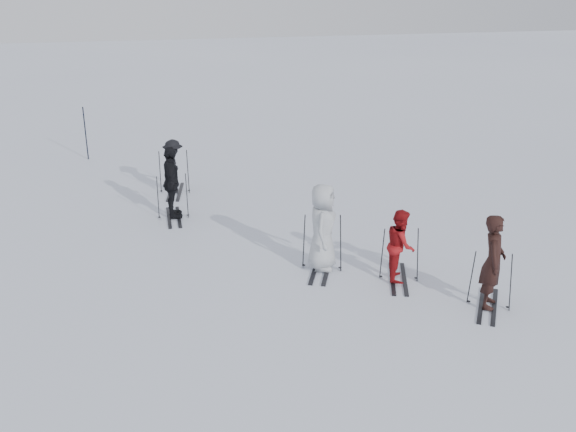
{
  "coord_description": "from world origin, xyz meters",
  "views": [
    {
      "loc": [
        -3.66,
        -12.06,
        5.99
      ],
      "look_at": [
        0.0,
        1.0,
        1.0
      ],
      "focal_mm": 40.0,
      "sensor_mm": 36.0,
      "label": 1
    }
  ],
  "objects_px": {
    "skier_near_dark": "(493,263)",
    "piste_marker": "(86,133)",
    "skier_red": "(400,246)",
    "skier_grey": "(322,228)",
    "skier_uphill_left": "(172,184)",
    "skier_uphill_far": "(174,167)"
  },
  "relations": [
    {
      "from": "skier_uphill_left",
      "to": "skier_red",
      "type": "bearing_deg",
      "value": -137.06
    },
    {
      "from": "skier_near_dark",
      "to": "skier_grey",
      "type": "height_order",
      "value": "skier_grey"
    },
    {
      "from": "skier_near_dark",
      "to": "skier_red",
      "type": "distance_m",
      "value": 1.98
    },
    {
      "from": "skier_uphill_far",
      "to": "skier_near_dark",
      "type": "bearing_deg",
      "value": -138.75
    },
    {
      "from": "skier_grey",
      "to": "skier_uphill_far",
      "type": "xyz_separation_m",
      "value": [
        -2.52,
        6.35,
        -0.17
      ]
    },
    {
      "from": "skier_grey",
      "to": "skier_uphill_far",
      "type": "distance_m",
      "value": 6.83
    },
    {
      "from": "skier_near_dark",
      "to": "skier_uphill_left",
      "type": "bearing_deg",
      "value": 73.46
    },
    {
      "from": "skier_grey",
      "to": "piste_marker",
      "type": "distance_m",
      "value": 12.15
    },
    {
      "from": "skier_near_dark",
      "to": "skier_red",
      "type": "relative_size",
      "value": 1.21
    },
    {
      "from": "skier_grey",
      "to": "piste_marker",
      "type": "xyz_separation_m",
      "value": [
        -5.09,
        11.03,
        -0.03
      ]
    },
    {
      "from": "skier_near_dark",
      "to": "piste_marker",
      "type": "height_order",
      "value": "piste_marker"
    },
    {
      "from": "skier_near_dark",
      "to": "skier_uphill_far",
      "type": "distance_m",
      "value": 10.25
    },
    {
      "from": "skier_uphill_left",
      "to": "piste_marker",
      "type": "xyz_separation_m",
      "value": [
        -2.29,
        6.89,
        -0.03
      ]
    },
    {
      "from": "skier_red",
      "to": "skier_grey",
      "type": "height_order",
      "value": "skier_grey"
    },
    {
      "from": "skier_grey",
      "to": "skier_uphill_far",
      "type": "height_order",
      "value": "skier_grey"
    },
    {
      "from": "skier_uphill_far",
      "to": "skier_uphill_left",
      "type": "bearing_deg",
      "value": -175.85
    },
    {
      "from": "skier_red",
      "to": "skier_uphill_left",
      "type": "height_order",
      "value": "skier_uphill_left"
    },
    {
      "from": "skier_grey",
      "to": "piste_marker",
      "type": "bearing_deg",
      "value": 50.11
    },
    {
      "from": "skier_red",
      "to": "piste_marker",
      "type": "height_order",
      "value": "piste_marker"
    },
    {
      "from": "skier_uphill_far",
      "to": "skier_grey",
      "type": "bearing_deg",
      "value": -146.92
    },
    {
      "from": "skier_red",
      "to": "skier_uphill_left",
      "type": "bearing_deg",
      "value": 61.19
    },
    {
      "from": "skier_near_dark",
      "to": "piste_marker",
      "type": "xyz_separation_m",
      "value": [
        -7.67,
        13.58,
        0.0
      ]
    }
  ]
}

